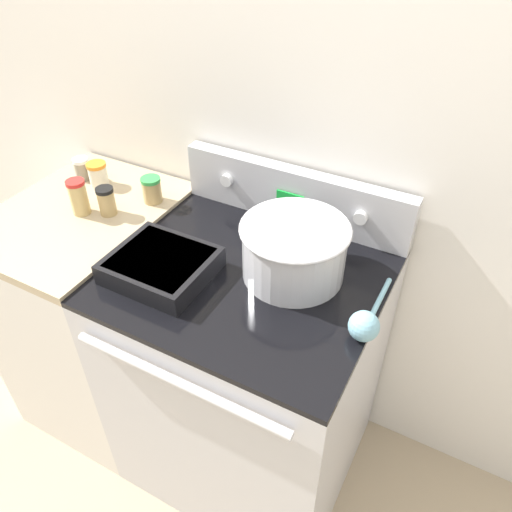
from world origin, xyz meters
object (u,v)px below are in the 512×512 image
(casserole_dish, at_px, (161,264))
(spice_jar_black_cap, at_px, (107,201))
(spice_jar_green_cap, at_px, (152,190))
(spice_jar_orange_cap, at_px, (98,174))
(ladle, at_px, (365,324))
(mixing_bowl, at_px, (294,248))
(spice_jar_red_cap, at_px, (79,197))
(spice_jar_white_cap, at_px, (82,169))

(casserole_dish, height_order, spice_jar_black_cap, spice_jar_black_cap)
(spice_jar_green_cap, distance_m, spice_jar_orange_cap, 0.23)
(spice_jar_black_cap, distance_m, spice_jar_orange_cap, 0.20)
(ladle, bearing_deg, spice_jar_orange_cap, 167.70)
(mixing_bowl, xyz_separation_m, spice_jar_orange_cap, (-0.79, 0.10, -0.04))
(mixing_bowl, distance_m, spice_jar_green_cap, 0.57)
(mixing_bowl, height_order, spice_jar_green_cap, mixing_bowl)
(ladle, distance_m, spice_jar_green_cap, 0.84)
(casserole_dish, bearing_deg, spice_jar_red_cap, 164.16)
(ladle, distance_m, spice_jar_red_cap, 0.97)
(spice_jar_black_cap, xyz_separation_m, spice_jar_red_cap, (-0.08, -0.04, 0.01))
(spice_jar_red_cap, height_order, spice_jar_white_cap, spice_jar_red_cap)
(spice_jar_black_cap, bearing_deg, mixing_bowl, 2.05)
(spice_jar_black_cap, relative_size, spice_jar_orange_cap, 1.14)
(casserole_dish, height_order, ladle, ladle)
(spice_jar_green_cap, xyz_separation_m, spice_jar_orange_cap, (-0.23, -0.00, -0.00))
(ladle, height_order, spice_jar_green_cap, spice_jar_green_cap)
(spice_jar_red_cap, xyz_separation_m, spice_jar_orange_cap, (-0.07, 0.16, -0.02))
(spice_jar_green_cap, xyz_separation_m, spice_jar_red_cap, (-0.16, -0.16, 0.02))
(spice_jar_orange_cap, relative_size, spice_jar_white_cap, 1.05)
(spice_jar_black_cap, height_order, spice_jar_red_cap, spice_jar_red_cap)
(mixing_bowl, relative_size, spice_jar_orange_cap, 3.62)
(spice_jar_red_cap, bearing_deg, mixing_bowl, 4.78)
(casserole_dish, bearing_deg, ladle, 5.03)
(spice_jar_orange_cap, bearing_deg, mixing_bowl, -7.38)
(spice_jar_orange_cap, bearing_deg, casserole_dish, -30.32)
(spice_jar_white_cap, bearing_deg, spice_jar_orange_cap, -3.34)
(mixing_bowl, distance_m, spice_jar_white_cap, 0.88)
(ladle, relative_size, spice_jar_white_cap, 3.42)
(mixing_bowl, distance_m, spice_jar_red_cap, 0.72)
(casserole_dish, distance_m, spice_jar_orange_cap, 0.55)
(spice_jar_black_cap, relative_size, spice_jar_white_cap, 1.20)
(ladle, distance_m, spice_jar_black_cap, 0.89)
(mixing_bowl, distance_m, spice_jar_orange_cap, 0.80)
(casserole_dish, distance_m, spice_jar_green_cap, 0.37)
(casserole_dish, relative_size, spice_jar_red_cap, 2.30)
(ladle, relative_size, spice_jar_black_cap, 2.85)
(casserole_dish, bearing_deg, mixing_bowl, 28.56)
(mixing_bowl, relative_size, spice_jar_green_cap, 3.40)
(casserole_dish, height_order, spice_jar_white_cap, spice_jar_white_cap)
(ladle, xyz_separation_m, spice_jar_green_cap, (-0.81, 0.23, 0.02))
(spice_jar_red_cap, bearing_deg, spice_jar_white_cap, 131.84)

